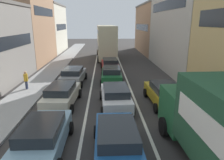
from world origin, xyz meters
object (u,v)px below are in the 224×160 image
at_px(sedan_left_lane_third, 62,94).
at_px(bus_mid_queue_primary, 106,41).
at_px(hatchback_centre_lane_third, 115,96).
at_px(pedestrian_near_kerb, 26,80).
at_px(sedan_centre_lane_fifth, 110,64).
at_px(wagon_left_lane_second, 43,136).
at_px(coupe_centre_lane_fourth, 111,74).
at_px(sedan_left_lane_fourth, 73,75).
at_px(sedan_right_lane_behind_truck, 164,93).
at_px(sedan_centre_lane_second, 117,140).

bearing_deg(sedan_left_lane_third, bus_mid_queue_primary, -6.24).
xyz_separation_m(hatchback_centre_lane_third, pedestrian_near_kerb, (-7.26, 3.81, 0.15)).
xyz_separation_m(sedan_left_lane_third, sedan_centre_lane_fifth, (3.60, 10.06, 0.00)).
bearing_deg(wagon_left_lane_second, sedan_centre_lane_fifth, -12.16).
xyz_separation_m(hatchback_centre_lane_third, coupe_centre_lane_fourth, (-0.05, 5.93, 0.00)).
xyz_separation_m(sedan_left_lane_third, coupe_centre_lane_fourth, (3.60, 5.47, 0.00)).
distance_m(wagon_left_lane_second, sedan_left_lane_fourth, 10.51).
relative_size(wagon_left_lane_second, sedan_left_lane_fourth, 0.98).
bearing_deg(sedan_left_lane_fourth, coupe_centre_lane_fourth, -82.41).
bearing_deg(sedan_left_lane_fourth, bus_mid_queue_primary, -10.42).
bearing_deg(sedan_right_lane_behind_truck, pedestrian_near_kerb, 70.33).
height_order(hatchback_centre_lane_third, bus_mid_queue_primary, bus_mid_queue_primary).
distance_m(sedan_left_lane_fourth, sedan_right_lane_behind_truck, 8.74).
relative_size(wagon_left_lane_second, sedan_centre_lane_fifth, 0.98).
bearing_deg(sedan_centre_lane_second, pedestrian_near_kerb, 37.12).
xyz_separation_m(sedan_centre_lane_second, pedestrian_near_kerb, (-7.02, 9.11, 0.15)).
xyz_separation_m(hatchback_centre_lane_third, bus_mid_queue_primary, (-0.39, 18.82, 2.03)).
bearing_deg(bus_mid_queue_primary, sedan_right_lane_behind_truck, -170.76).
bearing_deg(hatchback_centre_lane_third, sedan_right_lane_behind_truck, -85.25).
bearing_deg(sedan_right_lane_behind_truck, sedan_centre_lane_fifth, 16.85).
relative_size(sedan_left_lane_third, coupe_centre_lane_fourth, 1.02).
xyz_separation_m(bus_mid_queue_primary, pedestrian_near_kerb, (-6.87, -15.01, -1.88)).
xyz_separation_m(wagon_left_lane_second, sedan_right_lane_behind_truck, (6.82, 5.27, 0.00)).
relative_size(sedan_centre_lane_fifth, pedestrian_near_kerb, 2.64).
height_order(sedan_left_lane_third, pedestrian_near_kerb, pedestrian_near_kerb).
distance_m(sedan_centre_lane_fifth, bus_mid_queue_primary, 8.55).
bearing_deg(bus_mid_queue_primary, sedan_centre_lane_second, 177.96).
xyz_separation_m(sedan_left_lane_third, pedestrian_near_kerb, (-3.61, 3.35, 0.15)).
bearing_deg(bus_mid_queue_primary, wagon_left_lane_second, 170.31).
bearing_deg(wagon_left_lane_second, pedestrian_near_kerb, 24.10).
xyz_separation_m(sedan_centre_lane_fifth, bus_mid_queue_primary, (-0.33, 8.30, 2.03)).
height_order(sedan_left_lane_fourth, bus_mid_queue_primary, bus_mid_queue_primary).
distance_m(coupe_centre_lane_fourth, sedan_centre_lane_fifth, 4.59).
bearing_deg(sedan_centre_lane_second, sedan_left_lane_third, 30.15).
relative_size(hatchback_centre_lane_third, sedan_right_lane_behind_truck, 1.00).
relative_size(sedan_centre_lane_second, bus_mid_queue_primary, 0.41).
bearing_deg(pedestrian_near_kerb, hatchback_centre_lane_third, 146.80).
xyz_separation_m(sedan_centre_lane_second, sedan_centre_lane_fifth, (0.18, 15.82, 0.00)).
distance_m(sedan_right_lane_behind_truck, pedestrian_near_kerb, 11.18).
distance_m(sedan_centre_lane_second, sedan_left_lane_third, 6.70).
relative_size(sedan_centre_lane_second, sedan_right_lane_behind_truck, 0.99).
bearing_deg(sedan_centre_lane_second, coupe_centre_lane_fourth, -1.47).
bearing_deg(sedan_centre_lane_fifth, sedan_left_lane_third, 157.44).
bearing_deg(coupe_centre_lane_fourth, sedan_left_lane_third, 147.69).
distance_m(sedan_right_lane_behind_truck, bus_mid_queue_primary, 18.89).
height_order(sedan_right_lane_behind_truck, pedestrian_near_kerb, pedestrian_near_kerb).
bearing_deg(sedan_centre_lane_second, hatchback_centre_lane_third, -3.08).
xyz_separation_m(sedan_left_lane_fourth, bus_mid_queue_primary, (3.21, 13.15, 2.03)).
xyz_separation_m(wagon_left_lane_second, coupe_centre_lane_fourth, (3.37, 10.78, 0.00)).
bearing_deg(hatchback_centre_lane_third, wagon_left_lane_second, 142.52).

